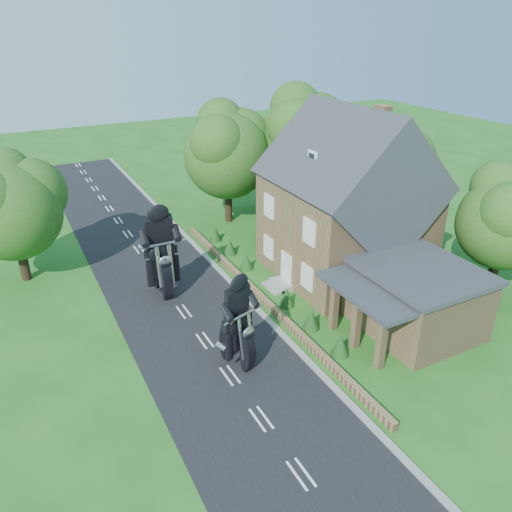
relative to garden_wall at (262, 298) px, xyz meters
name	(u,v)px	position (x,y,z in m)	size (l,w,h in m)	color
ground	(230,376)	(-4.30, -5.00, -0.20)	(120.00, 120.00, 0.00)	#1D5A19
road	(230,376)	(-4.30, -5.00, -0.19)	(7.00, 80.00, 0.02)	black
kerb	(299,352)	(-0.65, -5.00, -0.14)	(0.30, 80.00, 0.12)	gray
garden_wall	(262,298)	(0.00, 0.00, 0.00)	(0.30, 22.00, 0.40)	#93744B
house	(346,206)	(6.19, 1.00, 4.14)	(9.54, 8.64, 10.24)	#93744B
annex	(414,298)	(5.57, -5.80, 1.57)	(7.05, 5.94, 3.44)	#93744B
tree_annex_side	(509,214)	(12.83, -4.90, 4.49)	(5.64, 5.20, 7.48)	black
tree_house_right	(398,168)	(12.35, 3.62, 4.99)	(6.51, 6.00, 8.40)	black
tree_behind_house	(308,135)	(9.88, 11.14, 6.03)	(7.81, 7.20, 10.08)	black
tree_behind_left	(232,147)	(3.86, 12.13, 5.53)	(6.94, 6.40, 9.16)	black
tree_far_road	(17,203)	(-11.16, 9.11, 4.64)	(6.08, 5.60, 7.84)	black
shrub_a	(341,345)	(1.00, -6.00, 0.35)	(0.90, 0.90, 1.10)	#143912
shrub_b	(311,319)	(1.00, -3.50, 0.35)	(0.90, 0.90, 1.10)	#143912
shrub_c	(287,297)	(1.00, -1.00, 0.35)	(0.90, 0.90, 1.10)	#143912
shrub_d	(246,261)	(1.00, 4.00, 0.35)	(0.90, 0.90, 1.10)	#143912
shrub_e	(230,246)	(1.00, 6.50, 0.35)	(0.90, 0.90, 1.10)	#143912
shrub_f	(215,233)	(1.00, 9.00, 0.35)	(0.90, 0.90, 1.10)	#143912
motorcycle_lead	(238,351)	(-3.62, -4.40, 0.51)	(0.39, 1.53, 1.42)	black
motorcycle_follow	(163,281)	(-4.61, 3.41, 0.63)	(0.45, 1.78, 1.65)	black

